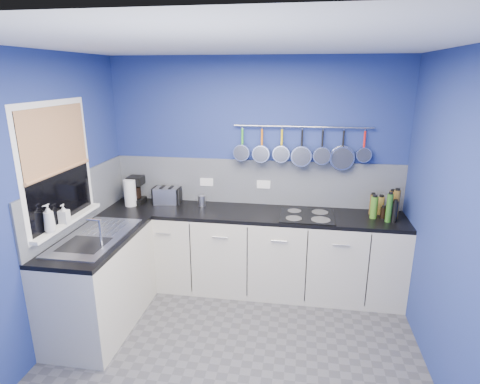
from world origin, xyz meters
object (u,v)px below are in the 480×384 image
(coffee_maker, at_px, (136,190))
(hob, at_px, (307,216))
(soap_bottle_a, at_px, (49,218))
(paper_towel, at_px, (130,193))
(toaster, at_px, (167,195))
(canister, at_px, (202,201))
(soap_bottle_b, at_px, (64,214))

(coffee_maker, height_order, hob, coffee_maker)
(soap_bottle_a, bearing_deg, paper_towel, 81.42)
(soap_bottle_a, bearing_deg, hob, 27.96)
(coffee_maker, distance_m, toaster, 0.36)
(paper_towel, relative_size, canister, 2.52)
(soap_bottle_b, bearing_deg, coffee_maker, 79.12)
(soap_bottle_a, distance_m, soap_bottle_b, 0.21)
(soap_bottle_b, xyz_separation_m, toaster, (0.55, 1.10, -0.14))
(soap_bottle_a, bearing_deg, canister, 53.26)
(canister, bearing_deg, toaster, 176.78)
(canister, bearing_deg, soap_bottle_a, -126.74)
(canister, bearing_deg, hob, -7.92)
(soap_bottle_a, height_order, paper_towel, soap_bottle_a)
(hob, bearing_deg, paper_towel, 178.67)
(paper_towel, bearing_deg, soap_bottle_b, -100.37)
(canister, bearing_deg, soap_bottle_b, -131.61)
(coffee_maker, distance_m, hob, 1.93)
(paper_towel, height_order, coffee_maker, coffee_maker)
(coffee_maker, height_order, canister, coffee_maker)
(coffee_maker, bearing_deg, paper_towel, -106.05)
(soap_bottle_b, bearing_deg, toaster, 63.43)
(paper_towel, relative_size, toaster, 1.02)
(soap_bottle_a, xyz_separation_m, toaster, (0.55, 1.31, -0.18))
(soap_bottle_b, height_order, coffee_maker, soap_bottle_b)
(soap_bottle_a, distance_m, paper_towel, 1.19)
(soap_bottle_b, distance_m, canister, 1.46)
(soap_bottle_a, distance_m, canister, 1.62)
(toaster, height_order, hob, toaster)
(soap_bottle_b, relative_size, canister, 1.48)
(soap_bottle_a, distance_m, coffee_maker, 1.28)
(hob, bearing_deg, coffee_maker, 175.95)
(paper_towel, xyz_separation_m, canister, (0.78, 0.12, -0.09))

